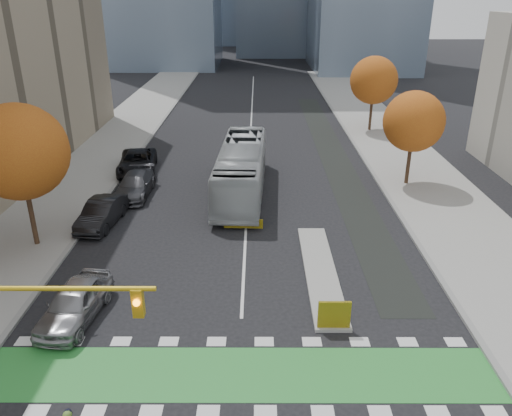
{
  "coord_description": "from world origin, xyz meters",
  "views": [
    {
      "loc": [
        0.71,
        -13.52,
        13.45
      ],
      "look_at": [
        0.64,
        10.57,
        3.0
      ],
      "focal_mm": 35.0,
      "sensor_mm": 36.0,
      "label": 1
    }
  ],
  "objects_px": {
    "tree_east_far": "(374,80)",
    "parked_car_b": "(102,213)",
    "bus": "(241,169)",
    "parked_car_a": "(75,303)",
    "parked_car_d": "(137,162)",
    "hazard_board": "(334,315)",
    "tree_west": "(19,152)",
    "tree_east_near": "(414,122)",
    "parked_car_c": "(135,185)"
  },
  "relations": [
    {
      "from": "tree_east_far",
      "to": "parked_car_b",
      "type": "relative_size",
      "value": 1.55
    },
    {
      "from": "bus",
      "to": "parked_car_a",
      "type": "xyz_separation_m",
      "value": [
        -6.93,
        -15.33,
        -0.98
      ]
    },
    {
      "from": "parked_car_d",
      "to": "hazard_board",
      "type": "bearing_deg",
      "value": -65.02
    },
    {
      "from": "tree_east_far",
      "to": "tree_west",
      "type": "bearing_deg",
      "value": -133.3
    },
    {
      "from": "bus",
      "to": "parked_car_a",
      "type": "distance_m",
      "value": 16.85
    },
    {
      "from": "tree_east_near",
      "to": "parked_car_a",
      "type": "xyz_separation_m",
      "value": [
        -19.37,
        -17.0,
        -4.03
      ]
    },
    {
      "from": "tree_west",
      "to": "parked_car_c",
      "type": "relative_size",
      "value": 1.52
    },
    {
      "from": "bus",
      "to": "hazard_board",
      "type": "bearing_deg",
      "value": -72.04
    },
    {
      "from": "tree_west",
      "to": "bus",
      "type": "bearing_deg",
      "value": 35.76
    },
    {
      "from": "parked_car_a",
      "to": "tree_east_far",
      "type": "bearing_deg",
      "value": 66.39
    },
    {
      "from": "bus",
      "to": "parked_car_d",
      "type": "relative_size",
      "value": 2.12
    },
    {
      "from": "hazard_board",
      "to": "bus",
      "type": "distance_m",
      "value": 16.76
    },
    {
      "from": "parked_car_b",
      "to": "tree_east_far",
      "type": "bearing_deg",
      "value": 53.59
    },
    {
      "from": "parked_car_a",
      "to": "parked_car_b",
      "type": "xyz_separation_m",
      "value": [
        -1.63,
        9.79,
        -0.02
      ]
    },
    {
      "from": "tree_west",
      "to": "tree_east_far",
      "type": "bearing_deg",
      "value": 46.7
    },
    {
      "from": "hazard_board",
      "to": "tree_west",
      "type": "height_order",
      "value": "tree_west"
    },
    {
      "from": "tree_east_near",
      "to": "parked_car_c",
      "type": "height_order",
      "value": "tree_east_near"
    },
    {
      "from": "tree_east_near",
      "to": "parked_car_c",
      "type": "bearing_deg",
      "value": -173.7
    },
    {
      "from": "hazard_board",
      "to": "parked_car_d",
      "type": "relative_size",
      "value": 0.23
    },
    {
      "from": "hazard_board",
      "to": "parked_car_b",
      "type": "distance_m",
      "value": 16.76
    },
    {
      "from": "tree_east_far",
      "to": "parked_car_d",
      "type": "bearing_deg",
      "value": -148.42
    },
    {
      "from": "tree_east_near",
      "to": "bus",
      "type": "xyz_separation_m",
      "value": [
        -12.43,
        -1.67,
        -3.05
      ]
    },
    {
      "from": "parked_car_c",
      "to": "tree_west",
      "type": "bearing_deg",
      "value": -116.28
    },
    {
      "from": "tree_west",
      "to": "parked_car_a",
      "type": "distance_m",
      "value": 9.66
    },
    {
      "from": "tree_west",
      "to": "parked_car_d",
      "type": "height_order",
      "value": "tree_west"
    },
    {
      "from": "hazard_board",
      "to": "tree_east_near",
      "type": "relative_size",
      "value": 0.2
    },
    {
      "from": "parked_car_c",
      "to": "bus",
      "type": "bearing_deg",
      "value": 4.71
    },
    {
      "from": "hazard_board",
      "to": "parked_car_c",
      "type": "height_order",
      "value": "parked_car_c"
    },
    {
      "from": "hazard_board",
      "to": "parked_car_a",
      "type": "xyz_separation_m",
      "value": [
        -11.37,
        0.8,
        0.03
      ]
    },
    {
      "from": "hazard_board",
      "to": "parked_car_c",
      "type": "distance_m",
      "value": 19.7
    },
    {
      "from": "tree_east_near",
      "to": "tree_east_far",
      "type": "height_order",
      "value": "tree_east_far"
    },
    {
      "from": "parked_car_a",
      "to": "parked_car_d",
      "type": "height_order",
      "value": "parked_car_d"
    },
    {
      "from": "tree_east_far",
      "to": "bus",
      "type": "xyz_separation_m",
      "value": [
        -12.93,
        -17.67,
        -3.42
      ]
    },
    {
      "from": "parked_car_c",
      "to": "tree_east_near",
      "type": "bearing_deg",
      "value": 6.93
    },
    {
      "from": "bus",
      "to": "parked_car_a",
      "type": "bearing_deg",
      "value": -111.75
    },
    {
      "from": "tree_east_near",
      "to": "tree_west",
      "type": "bearing_deg",
      "value": -157.38
    },
    {
      "from": "hazard_board",
      "to": "tree_east_far",
      "type": "distance_m",
      "value": 35.13
    },
    {
      "from": "parked_car_c",
      "to": "parked_car_d",
      "type": "bearing_deg",
      "value": 101.4
    },
    {
      "from": "bus",
      "to": "tree_west",
      "type": "bearing_deg",
      "value": -141.65
    },
    {
      "from": "tree_east_far",
      "to": "parked_car_c",
      "type": "relative_size",
      "value": 1.41
    },
    {
      "from": "parked_car_b",
      "to": "parked_car_d",
      "type": "distance_m",
      "value": 10.0
    },
    {
      "from": "tree_west",
      "to": "tree_east_near",
      "type": "distance_m",
      "value": 26.01
    },
    {
      "from": "tree_west",
      "to": "parked_car_d",
      "type": "bearing_deg",
      "value": 76.79
    },
    {
      "from": "bus",
      "to": "parked_car_c",
      "type": "height_order",
      "value": "bus"
    },
    {
      "from": "tree_east_far",
      "to": "bus",
      "type": "relative_size",
      "value": 0.59
    },
    {
      "from": "tree_west",
      "to": "parked_car_d",
      "type": "relative_size",
      "value": 1.33
    },
    {
      "from": "bus",
      "to": "parked_car_d",
      "type": "height_order",
      "value": "bus"
    },
    {
      "from": "tree_west",
      "to": "bus",
      "type": "xyz_separation_m",
      "value": [
        11.57,
        8.33,
        -3.8
      ]
    },
    {
      "from": "parked_car_a",
      "to": "parked_car_c",
      "type": "relative_size",
      "value": 0.91
    },
    {
      "from": "tree_west",
      "to": "parked_car_d",
      "type": "distance_m",
      "value": 13.97
    }
  ]
}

